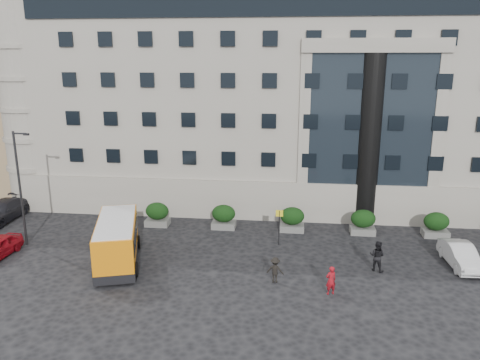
% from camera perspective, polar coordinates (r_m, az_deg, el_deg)
% --- Properties ---
extents(ground, '(120.00, 120.00, 0.00)m').
position_cam_1_polar(ground, '(29.23, -6.64, -11.11)').
color(ground, black).
rests_on(ground, ground).
extents(civic_building, '(44.00, 24.00, 18.00)m').
position_cam_1_polar(civic_building, '(47.70, 6.26, 10.26)').
color(civic_building, gray).
rests_on(civic_building, ground).
extents(entrance_column, '(1.80, 1.80, 13.00)m').
position_cam_1_polar(entrance_column, '(36.85, 15.42, 4.56)').
color(entrance_column, black).
rests_on(entrance_column, ground).
extents(apartment_far, '(13.00, 13.00, 22.00)m').
position_cam_1_polar(apartment_far, '(71.74, -21.67, 12.44)').
color(apartment_far, '#7C5E48').
rests_on(apartment_far, ground).
extents(hedge_a, '(1.80, 1.26, 1.84)m').
position_cam_1_polar(hedge_a, '(36.84, -10.06, -4.10)').
color(hedge_a, '#5A5A58').
rests_on(hedge_a, ground).
extents(hedge_b, '(1.80, 1.26, 1.84)m').
position_cam_1_polar(hedge_b, '(35.74, -2.01, -4.46)').
color(hedge_b, '#5A5A58').
rests_on(hedge_b, ground).
extents(hedge_c, '(1.80, 1.26, 1.84)m').
position_cam_1_polar(hedge_c, '(35.39, 6.38, -4.75)').
color(hedge_c, '#5A5A58').
rests_on(hedge_c, ground).
extents(hedge_d, '(1.80, 1.26, 1.84)m').
position_cam_1_polar(hedge_d, '(35.79, 14.76, -4.94)').
color(hedge_d, '#5A5A58').
rests_on(hedge_d, ground).
extents(hedge_e, '(1.80, 1.26, 1.84)m').
position_cam_1_polar(hedge_e, '(36.93, 22.79, -5.02)').
color(hedge_e, '#5A5A58').
rests_on(hedge_e, ground).
extents(street_lamp, '(1.16, 0.18, 8.00)m').
position_cam_1_polar(street_lamp, '(34.87, -25.20, -0.49)').
color(street_lamp, '#262628').
rests_on(street_lamp, ground).
extents(bus_stop_sign, '(0.50, 0.08, 2.52)m').
position_cam_1_polar(bus_stop_sign, '(32.49, 4.80, -5.02)').
color(bus_stop_sign, '#262628').
rests_on(bus_stop_sign, ground).
extents(minibus, '(4.21, 7.16, 2.83)m').
position_cam_1_polar(minibus, '(30.65, -14.77, -7.07)').
color(minibus, orange).
rests_on(minibus, ground).
extents(red_truck, '(2.86, 4.98, 2.53)m').
position_cam_1_polar(red_truck, '(51.23, -21.42, 0.90)').
color(red_truck, '#981E0B').
rests_on(red_truck, ground).
extents(parked_car_c, '(2.23, 5.45, 1.58)m').
position_cam_1_polar(parked_car_c, '(41.94, -27.02, -3.39)').
color(parked_car_c, black).
rests_on(parked_car_c, ground).
extents(parked_car_d, '(3.23, 5.68, 1.49)m').
position_cam_1_polar(parked_car_d, '(45.15, -18.02, -1.31)').
color(parked_car_d, black).
rests_on(parked_car_d, ground).
extents(white_taxi, '(1.75, 4.37, 1.41)m').
position_cam_1_polar(white_taxi, '(32.61, 25.30, -8.32)').
color(white_taxi, silver).
rests_on(white_taxi, ground).
extents(pedestrian_a, '(0.71, 0.60, 1.65)m').
position_cam_1_polar(pedestrian_a, '(26.74, 11.02, -11.92)').
color(pedestrian_a, maroon).
rests_on(pedestrian_a, ground).
extents(pedestrian_b, '(1.16, 1.07, 1.92)m').
position_cam_1_polar(pedestrian_b, '(30.04, 16.38, -8.89)').
color(pedestrian_b, black).
rests_on(pedestrian_b, ground).
extents(pedestrian_c, '(1.07, 0.72, 1.54)m').
position_cam_1_polar(pedestrian_c, '(27.63, 4.31, -10.88)').
color(pedestrian_c, black).
rests_on(pedestrian_c, ground).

